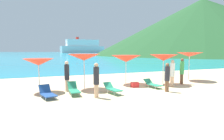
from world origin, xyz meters
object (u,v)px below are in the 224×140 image
at_px(umbrella_0, 38,62).
at_px(lounge_chair_0, 153,84).
at_px(lounge_chair_2, 113,88).
at_px(beachgoer_3, 67,75).
at_px(umbrella_1, 84,57).
at_px(lounge_chair_1, 74,89).
at_px(cruise_ship, 83,47).
at_px(beachgoer_2, 172,72).
at_px(umbrella_3, 163,58).
at_px(cooler_box, 135,85).
at_px(beachgoer_0, 182,70).
at_px(beachgoer_1, 167,76).
at_px(umbrella_2, 126,59).
at_px(lounge_chair_3, 47,93).
at_px(umbrella_4, 189,55).
at_px(beachgoer_4, 96,79).

distance_m(umbrella_0, lounge_chair_0, 7.41).
xyz_separation_m(lounge_chair_2, beachgoer_3, (-2.35, 1.60, 0.71)).
relative_size(umbrella_1, lounge_chair_0, 1.55).
bearing_deg(umbrella_0, lounge_chair_1, -39.13).
bearing_deg(cruise_ship, umbrella_0, -110.13).
distance_m(beachgoer_2, beachgoer_3, 7.07).
distance_m(umbrella_3, cooler_box, 3.13).
bearing_deg(lounge_chair_0, umbrella_3, 22.97).
bearing_deg(beachgoer_0, cruise_ship, -37.62).
bearing_deg(beachgoer_1, beachgoer_3, 171.06).
relative_size(umbrella_0, lounge_chair_2, 1.36).
xyz_separation_m(umbrella_0, beachgoer_0, (9.91, -0.99, -0.76)).
bearing_deg(lounge_chair_0, umbrella_2, 110.34).
distance_m(umbrella_0, beachgoer_0, 9.99).
height_order(lounge_chair_3, beachgoer_2, beachgoer_2).
bearing_deg(cooler_box, umbrella_2, 96.38).
xyz_separation_m(umbrella_1, lounge_chair_2, (1.18, -2.02, -1.75)).
xyz_separation_m(beachgoer_0, beachgoer_3, (-8.33, 0.49, -0.03)).
bearing_deg(lounge_chair_1, umbrella_3, 8.90).
distance_m(lounge_chair_3, cooler_box, 5.76).
relative_size(beachgoer_0, beachgoer_1, 1.09).
height_order(umbrella_4, lounge_chair_3, umbrella_4).
distance_m(umbrella_3, lounge_chair_3, 8.49).
bearing_deg(beachgoer_0, beachgoer_4, 76.85).
bearing_deg(lounge_chair_2, beachgoer_1, -22.66).
distance_m(beachgoer_1, beachgoer_4, 4.41).
height_order(umbrella_4, cruise_ship, cruise_ship).
bearing_deg(cruise_ship, beachgoer_3, -109.72).
distance_m(umbrella_2, umbrella_3, 2.76).
distance_m(cooler_box, cruise_ship, 233.32).
xyz_separation_m(lounge_chair_1, cooler_box, (4.25, 0.61, -0.12)).
height_order(beachgoer_3, cooler_box, beachgoer_3).
relative_size(umbrella_3, lounge_chair_3, 1.50).
bearing_deg(umbrella_0, beachgoer_3, -17.64).
bearing_deg(beachgoer_0, beachgoer_2, 87.25).
bearing_deg(lounge_chair_1, umbrella_2, 26.17).
xyz_separation_m(umbrella_0, lounge_chair_3, (0.37, -1.79, -1.54)).
bearing_deg(lounge_chair_0, beachgoer_0, 0.35).
distance_m(beachgoer_1, cruise_ship, 234.99).
distance_m(umbrella_1, beachgoer_3, 1.63).
bearing_deg(lounge_chair_1, lounge_chair_0, 1.41).
bearing_deg(umbrella_2, lounge_chair_0, -61.13).
distance_m(beachgoer_0, cruise_ship, 232.65).
bearing_deg(beachgoer_2, beachgoer_1, 43.69).
relative_size(lounge_chair_1, beachgoer_1, 0.88).
relative_size(umbrella_2, umbrella_4, 0.99).
distance_m(lounge_chair_1, cooler_box, 4.29).
bearing_deg(lounge_chair_0, lounge_chair_2, -176.59).
bearing_deg(beachgoer_2, umbrella_4, -148.52).
xyz_separation_m(lounge_chair_0, lounge_chair_3, (-6.74, -0.37, 0.01)).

